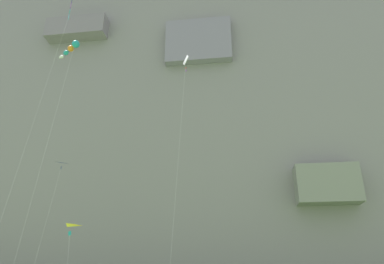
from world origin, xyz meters
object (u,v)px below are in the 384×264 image
kite_banner_upper_right (70,6)px  kite_delta_far_right (67,234)px  kite_delta_mid_left (61,171)px  kite_windsock_front_field (71,48)px  kite_diamond_low_right (185,70)px

kite_banner_upper_right → kite_delta_far_right: (2.45, 1.17, -23.06)m
kite_delta_mid_left → kite_windsock_front_field: 14.28m
kite_delta_mid_left → kite_banner_upper_right: (3.09, -8.77, 15.27)m
kite_banner_upper_right → kite_windsock_front_field: size_ratio=1.08×
kite_windsock_front_field → kite_diamond_low_right: bearing=-5.9°
kite_diamond_low_right → kite_delta_far_right: size_ratio=3.64×
kite_delta_mid_left → kite_delta_far_right: 12.21m
kite_delta_mid_left → kite_delta_far_right: bearing=-53.9°
kite_diamond_low_right → kite_banner_upper_right: kite_banner_upper_right is taller
kite_banner_upper_right → kite_delta_far_right: kite_banner_upper_right is taller
kite_diamond_low_right → kite_banner_upper_right: 13.96m
kite_delta_mid_left → kite_delta_far_right: size_ratio=2.18×
kite_delta_mid_left → kite_diamond_low_right: (14.87, -5.22, 8.68)m
kite_delta_mid_left → kite_banner_upper_right: size_ratio=0.49×
kite_diamond_low_right → kite_delta_far_right: bearing=-165.7°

